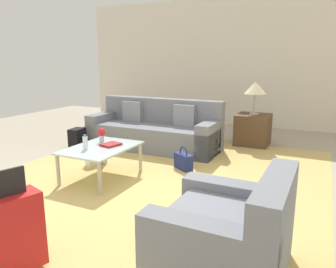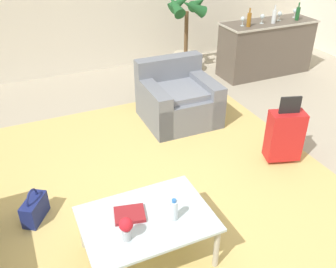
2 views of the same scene
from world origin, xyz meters
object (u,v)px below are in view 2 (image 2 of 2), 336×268
coffee_table_book (130,214)px  bar_console (266,47)px  wine_glass_leftmost (243,19)px  potted_palm (186,36)px  wine_bottle_green (298,13)px  wine_glass_right_of_centre (280,14)px  flower_vase (126,227)px  wine_glass_left_of_centre (262,17)px  handbag_navy (35,209)px  wine_bottle_amber (249,19)px  armchair (177,100)px  water_bottle (174,210)px  wine_glass_rightmost (295,11)px  coffee_table (147,222)px  wine_bottle_clear (274,16)px  suitcase_red (285,135)px

coffee_table_book → bar_console: (3.62, 3.02, 0.02)m
wine_glass_leftmost → potted_palm: potted_palm is taller
wine_bottle_green → wine_glass_right_of_centre: bearing=159.9°
bar_console → potted_palm: size_ratio=1.20×
flower_vase → bar_console: bearing=41.1°
wine_glass_left_of_centre → handbag_navy: size_ratio=0.43×
wine_glass_right_of_centre → wine_bottle_amber: (-0.71, -0.11, 0.01)m
wine_bottle_green → armchair: bearing=-163.2°
water_bottle → bar_console: size_ratio=0.12×
wine_glass_rightmost → potted_palm: size_ratio=0.11×
wine_glass_leftmost → wine_glass_right_of_centre: same height
bar_console → potted_palm: potted_palm is taller
coffee_table → wine_bottle_green: 5.03m
water_bottle → bar_console: bar_console is taller
wine_glass_left_of_centre → armchair: bearing=-156.1°
bar_console → wine_bottle_green: 0.76m
wine_glass_right_of_centre → wine_bottle_clear: wine_bottle_clear is taller
coffee_table_book → armchair: bearing=68.7°
coffee_table → coffee_table_book: (-0.12, 0.08, 0.07)m
wine_bottle_amber → wine_glass_leftmost: bearing=129.1°
water_bottle → wine_glass_leftmost: (2.72, 3.16, 0.50)m
water_bottle → coffee_table_book: (-0.32, 0.18, -0.08)m
coffee_table_book → wine_bottle_clear: wine_bottle_clear is taller
coffee_table_book → wine_glass_rightmost: (4.20, 3.07, 0.58)m
water_bottle → coffee_table_book: size_ratio=0.81×
flower_vase → bar_console: (3.72, 3.25, -0.09)m
armchair → flower_vase: 2.79m
wine_glass_leftmost → suitcase_red: (-0.92, -2.36, -0.69)m
wine_glass_right_of_centre → handbag_navy: (-4.53, -2.22, -0.92)m
potted_palm → coffee_table: bearing=-120.7°
water_bottle → wine_glass_rightmost: wine_glass_rightmost is taller
suitcase_red → potted_palm: size_ratio=0.60×
wine_bottle_clear → wine_bottle_green: same height
flower_vase → bar_console: 4.94m
bar_console → wine_bottle_clear: size_ratio=5.68×
armchair → wine_glass_rightmost: wine_glass_rightmost is taller
wine_glass_leftmost → wine_bottle_clear: 0.58m
water_bottle → bar_console: bearing=44.1°
wine_bottle_clear → coffee_table: bearing=-139.5°
wine_glass_leftmost → potted_palm: bearing=138.3°
flower_vase → wine_bottle_green: 5.27m
wine_glass_leftmost → wine_glass_right_of_centre: 0.78m
water_bottle → wine_glass_left_of_centre: (3.11, 3.16, 0.50)m
wine_glass_leftmost → wine_bottle_green: 1.08m
coffee_table → wine_glass_right_of_centre: wine_glass_right_of_centre is taller
bar_console → suitcase_red: 2.83m
wine_glass_leftmost → wine_glass_rightmost: same height
wine_glass_rightmost → potted_palm: potted_palm is taller
coffee_table_book → wine_glass_rightmost: 5.24m
suitcase_red → coffee_table_book: bearing=-163.7°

